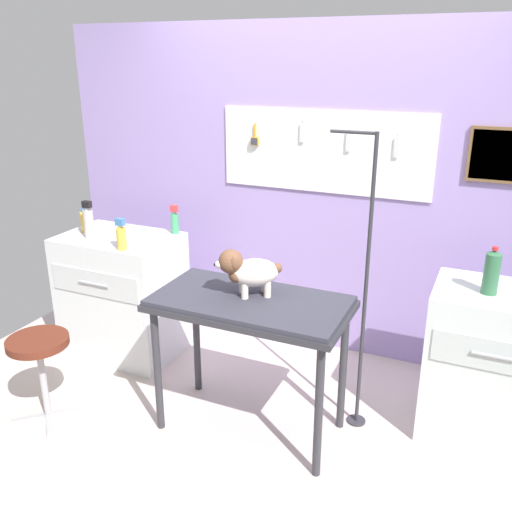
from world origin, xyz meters
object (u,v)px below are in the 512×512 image
at_px(cabinet_right, 490,364).
at_px(conditioner_bottle, 89,222).
at_px(grooming_arm, 363,299).
at_px(counter_left, 123,295).
at_px(grooming_table, 250,313).
at_px(stool, 39,353).
at_px(dog, 247,271).
at_px(soda_bottle, 492,272).

xyz_separation_m(cabinet_right, conditioner_bottle, (-2.62, -0.17, 0.56)).
distance_m(grooming_arm, counter_left, 1.82).
xyz_separation_m(grooming_table, conditioner_bottle, (-1.38, 0.35, 0.26)).
xyz_separation_m(grooming_arm, counter_left, (-1.78, 0.15, -0.36)).
bearing_deg(stool, grooming_arm, 22.85).
distance_m(counter_left, conditioner_bottle, 0.59).
bearing_deg(conditioner_bottle, dog, -13.24).
relative_size(grooming_arm, dog, 4.89).
bearing_deg(soda_bottle, grooming_arm, -164.50).
bearing_deg(counter_left, stool, -85.74).
height_order(grooming_arm, conditioner_bottle, grooming_arm).
height_order(grooming_table, counter_left, counter_left).
height_order(cabinet_right, stool, cabinet_right).
distance_m(grooming_table, soda_bottle, 1.30).
bearing_deg(dog, grooming_arm, 24.52).
xyz_separation_m(grooming_arm, stool, (-1.71, -0.72, -0.36)).
bearing_deg(dog, grooming_table, -48.96).
distance_m(stool, soda_bottle, 2.57).
distance_m(counter_left, soda_bottle, 2.47).
height_order(dog, counter_left, dog).
relative_size(stool, soda_bottle, 2.05).
distance_m(cabinet_right, stool, 2.58).
height_order(cabinet_right, soda_bottle, soda_bottle).
bearing_deg(cabinet_right, counter_left, -178.52).
relative_size(dog, conditioner_bottle, 1.35).
relative_size(grooming_arm, conditioner_bottle, 6.62).
height_order(grooming_table, cabinet_right, cabinet_right).
bearing_deg(cabinet_right, dog, -159.15).
relative_size(counter_left, soda_bottle, 3.41).
xyz_separation_m(stool, soda_bottle, (2.34, 0.90, 0.56)).
bearing_deg(soda_bottle, counter_left, -179.55).
bearing_deg(stool, dog, 21.98).
distance_m(grooming_table, dog, 0.24).
height_order(cabinet_right, conditioner_bottle, conditioner_bottle).
relative_size(cabinet_right, stool, 1.65).
distance_m(dog, soda_bottle, 1.29).
bearing_deg(grooming_table, soda_bottle, 21.98).
relative_size(dog, cabinet_right, 0.40).
bearing_deg(cabinet_right, grooming_arm, -162.41).
bearing_deg(counter_left, grooming_table, -20.39).
bearing_deg(grooming_table, counter_left, 159.61).
bearing_deg(dog, counter_left, 160.63).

